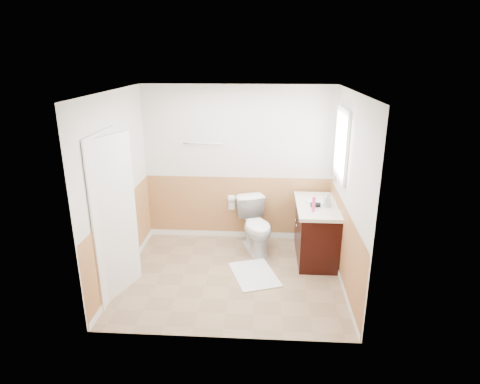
# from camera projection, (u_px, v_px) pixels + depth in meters

# --- Properties ---
(floor) EXTENTS (3.00, 3.00, 0.00)m
(floor) POSITION_uv_depth(u_px,v_px,m) (232.00, 276.00, 5.65)
(floor) COLOR #8C7051
(floor) RESTS_ON ground
(ceiling) EXTENTS (3.00, 3.00, 0.00)m
(ceiling) POSITION_uv_depth(u_px,v_px,m) (230.00, 92.00, 4.84)
(ceiling) COLOR white
(ceiling) RESTS_ON floor
(wall_back) EXTENTS (3.00, 0.00, 3.00)m
(wall_back) POSITION_uv_depth(u_px,v_px,m) (238.00, 165.00, 6.48)
(wall_back) COLOR silver
(wall_back) RESTS_ON floor
(wall_front) EXTENTS (3.00, 0.00, 3.00)m
(wall_front) POSITION_uv_depth(u_px,v_px,m) (220.00, 232.00, 4.02)
(wall_front) COLOR silver
(wall_front) RESTS_ON floor
(wall_left) EXTENTS (0.00, 3.00, 3.00)m
(wall_left) POSITION_uv_depth(u_px,v_px,m) (117.00, 188.00, 5.34)
(wall_left) COLOR silver
(wall_left) RESTS_ON floor
(wall_right) EXTENTS (0.00, 3.00, 3.00)m
(wall_right) POSITION_uv_depth(u_px,v_px,m) (349.00, 193.00, 5.16)
(wall_right) COLOR silver
(wall_right) RESTS_ON floor
(wainscot_back) EXTENTS (3.00, 0.00, 3.00)m
(wainscot_back) POSITION_uv_depth(u_px,v_px,m) (238.00, 209.00, 6.71)
(wainscot_back) COLOR #BC864B
(wainscot_back) RESTS_ON floor
(wainscot_front) EXTENTS (3.00, 0.00, 3.00)m
(wainscot_front) POSITION_uv_depth(u_px,v_px,m) (221.00, 297.00, 4.27)
(wainscot_front) COLOR #BC864B
(wainscot_front) RESTS_ON floor
(wainscot_left) EXTENTS (0.00, 2.60, 2.60)m
(wainscot_left) POSITION_uv_depth(u_px,v_px,m) (124.00, 240.00, 5.58)
(wainscot_left) COLOR #BC864B
(wainscot_left) RESTS_ON floor
(wainscot_right) EXTENTS (0.00, 2.60, 2.60)m
(wainscot_right) POSITION_uv_depth(u_px,v_px,m) (343.00, 246.00, 5.40)
(wainscot_right) COLOR #BC864B
(wainscot_right) RESTS_ON floor
(toilet) EXTENTS (0.69, 0.90, 0.81)m
(toilet) POSITION_uv_depth(u_px,v_px,m) (256.00, 226.00, 6.29)
(toilet) COLOR white
(toilet) RESTS_ON floor
(bath_mat) EXTENTS (0.78, 0.94, 0.02)m
(bath_mat) POSITION_uv_depth(u_px,v_px,m) (254.00, 274.00, 5.66)
(bath_mat) COLOR white
(bath_mat) RESTS_ON floor
(vanity_cabinet) EXTENTS (0.55, 1.10, 0.80)m
(vanity_cabinet) POSITION_uv_depth(u_px,v_px,m) (316.00, 233.00, 6.06)
(vanity_cabinet) COLOR black
(vanity_cabinet) RESTS_ON floor
(vanity_knob_left) EXTENTS (0.03, 0.03, 0.03)m
(vanity_knob_left) POSITION_uv_depth(u_px,v_px,m) (297.00, 226.00, 5.93)
(vanity_knob_left) COLOR silver
(vanity_knob_left) RESTS_ON vanity_cabinet
(vanity_knob_right) EXTENTS (0.03, 0.03, 0.03)m
(vanity_knob_right) POSITION_uv_depth(u_px,v_px,m) (296.00, 220.00, 6.12)
(vanity_knob_right) COLOR #B8B8BF
(vanity_knob_right) RESTS_ON vanity_cabinet
(countertop) EXTENTS (0.60, 1.15, 0.05)m
(countertop) POSITION_uv_depth(u_px,v_px,m) (317.00, 206.00, 5.92)
(countertop) COLOR silver
(countertop) RESTS_ON vanity_cabinet
(sink_basin) EXTENTS (0.36, 0.36, 0.02)m
(sink_basin) POSITION_uv_depth(u_px,v_px,m) (317.00, 200.00, 6.05)
(sink_basin) COLOR white
(sink_basin) RESTS_ON countertop
(faucet) EXTENTS (0.02, 0.02, 0.14)m
(faucet) POSITION_uv_depth(u_px,v_px,m) (329.00, 197.00, 6.02)
(faucet) COLOR silver
(faucet) RESTS_ON countertop
(lotion_bottle) EXTENTS (0.05, 0.05, 0.22)m
(lotion_bottle) POSITION_uv_depth(u_px,v_px,m) (314.00, 204.00, 5.60)
(lotion_bottle) COLOR #E33A86
(lotion_bottle) RESTS_ON countertop
(soap_dispenser) EXTENTS (0.10, 0.10, 0.19)m
(soap_dispenser) POSITION_uv_depth(u_px,v_px,m) (328.00, 200.00, 5.79)
(soap_dispenser) COLOR #9DA8B1
(soap_dispenser) RESTS_ON countertop
(hair_dryer_body) EXTENTS (0.14, 0.07, 0.07)m
(hair_dryer_body) POSITION_uv_depth(u_px,v_px,m) (315.00, 205.00, 5.80)
(hair_dryer_body) COLOR black
(hair_dryer_body) RESTS_ON countertop
(hair_dryer_handle) EXTENTS (0.03, 0.03, 0.07)m
(hair_dryer_handle) POSITION_uv_depth(u_px,v_px,m) (313.00, 205.00, 5.86)
(hair_dryer_handle) COLOR black
(hair_dryer_handle) RESTS_ON countertop
(mirror_panel) EXTENTS (0.02, 0.35, 0.90)m
(mirror_panel) POSITION_uv_depth(u_px,v_px,m) (335.00, 151.00, 6.10)
(mirror_panel) COLOR silver
(mirror_panel) RESTS_ON wall_right
(window_frame) EXTENTS (0.04, 0.80, 1.00)m
(window_frame) POSITION_uv_depth(u_px,v_px,m) (341.00, 145.00, 5.55)
(window_frame) COLOR white
(window_frame) RESTS_ON wall_right
(window_glass) EXTENTS (0.01, 0.70, 0.90)m
(window_glass) POSITION_uv_depth(u_px,v_px,m) (343.00, 145.00, 5.55)
(window_glass) COLOR white
(window_glass) RESTS_ON wall_right
(door) EXTENTS (0.29, 0.78, 2.04)m
(door) POSITION_uv_depth(u_px,v_px,m) (114.00, 218.00, 4.98)
(door) COLOR white
(door) RESTS_ON wall_left
(door_frame) EXTENTS (0.02, 0.92, 2.10)m
(door_frame) POSITION_uv_depth(u_px,v_px,m) (108.00, 217.00, 4.98)
(door_frame) COLOR white
(door_frame) RESTS_ON wall_left
(door_knob) EXTENTS (0.06, 0.06, 0.06)m
(door_knob) POSITION_uv_depth(u_px,v_px,m) (128.00, 213.00, 5.31)
(door_knob) COLOR silver
(door_knob) RESTS_ON door
(towel_bar) EXTENTS (0.62, 0.02, 0.02)m
(towel_bar) POSITION_uv_depth(u_px,v_px,m) (203.00, 143.00, 6.35)
(towel_bar) COLOR silver
(towel_bar) RESTS_ON wall_back
(tp_holder_bar) EXTENTS (0.14, 0.02, 0.02)m
(tp_holder_bar) POSITION_uv_depth(u_px,v_px,m) (232.00, 199.00, 6.59)
(tp_holder_bar) COLOR silver
(tp_holder_bar) RESTS_ON wall_back
(tp_roll) EXTENTS (0.10, 0.11, 0.11)m
(tp_roll) POSITION_uv_depth(u_px,v_px,m) (232.00, 199.00, 6.59)
(tp_roll) COLOR white
(tp_roll) RESTS_ON tp_holder_bar
(tp_sheet) EXTENTS (0.10, 0.01, 0.16)m
(tp_sheet) POSITION_uv_depth(u_px,v_px,m) (232.00, 205.00, 6.63)
(tp_sheet) COLOR white
(tp_sheet) RESTS_ON tp_roll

